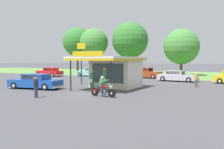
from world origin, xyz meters
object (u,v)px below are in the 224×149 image
object	(u,v)px
parked_car_back_row_centre_right	(50,72)
bystander_chatting_near_pumps	(103,75)
parked_car_back_row_centre	(91,72)
parked_car_back_row_right	(177,76)
motorcycle_with_rider	(103,88)
featured_classic_sedan	(35,82)
gas_pump_nearside	(92,81)
bystander_leaning_by_kiosk	(196,79)
parked_car_back_row_far_right	(146,73)
bystander_standing_back_lot	(36,87)
roadside_pole_sign	(81,56)
gas_pump_offside	(105,80)

from	to	relation	value
parked_car_back_row_centre_right	bystander_chatting_near_pumps	distance (m)	14.98
parked_car_back_row_centre	parked_car_back_row_right	bearing A→B (deg)	-10.17
motorcycle_with_rider	parked_car_back_row_centre_right	distance (m)	25.43
motorcycle_with_rider	parked_car_back_row_centre	xyz separation A→B (m)	(-13.72, 18.85, 0.02)
motorcycle_with_rider	featured_classic_sedan	size ratio (longest dim) A/B	0.40
gas_pump_nearside	parked_car_back_row_centre	xyz separation A→B (m)	(-10.82, 15.97, -0.17)
featured_classic_sedan	bystander_leaning_by_kiosk	size ratio (longest dim) A/B	3.65
gas_pump_nearside	parked_car_back_row_centre	world-z (taller)	gas_pump_nearside
parked_car_back_row_far_right	bystander_standing_back_lot	world-z (taller)	parked_car_back_row_far_right
parked_car_back_row_right	roadside_pole_sign	xyz separation A→B (m)	(-8.76, -8.79, 2.58)
gas_pump_offside	motorcycle_with_rider	bearing A→B (deg)	-61.69
parked_car_back_row_far_right	bystander_chatting_near_pumps	xyz separation A→B (m)	(-1.75, -9.69, 0.20)
motorcycle_with_rider	parked_car_back_row_far_right	world-z (taller)	same
roadside_pole_sign	parked_car_back_row_centre_right	bearing A→B (deg)	146.64
gas_pump_offside	parked_car_back_row_right	bearing A→B (deg)	77.35
parked_car_back_row_centre	bystander_leaning_by_kiosk	world-z (taller)	bystander_leaning_by_kiosk
bystander_standing_back_lot	parked_car_back_row_centre_right	bearing A→B (deg)	130.69
gas_pump_nearside	bystander_leaning_by_kiosk	size ratio (longest dim) A/B	1.21
bystander_standing_back_lot	bystander_chatting_near_pumps	world-z (taller)	bystander_chatting_near_pumps
motorcycle_with_rider	parked_car_back_row_centre_right	world-z (taller)	motorcycle_with_rider
motorcycle_with_rider	bystander_chatting_near_pumps	size ratio (longest dim) A/B	1.30
gas_pump_nearside	bystander_leaning_by_kiosk	world-z (taller)	gas_pump_nearside
roadside_pole_sign	parked_car_back_row_centre	bearing A→B (deg)	119.05
motorcycle_with_rider	parked_car_back_row_far_right	distance (m)	20.31
motorcycle_with_rider	roadside_pole_sign	distance (m)	10.69
featured_classic_sedan	parked_car_back_row_right	world-z (taller)	featured_classic_sedan
motorcycle_with_rider	parked_car_back_row_far_right	xyz separation A→B (m)	(-4.34, 19.84, 0.06)
gas_pump_offside	parked_car_back_row_centre_right	size ratio (longest dim) A/B	0.41
parked_car_back_row_centre_right	bystander_chatting_near_pumps	size ratio (longest dim) A/B	3.04
gas_pump_nearside	gas_pump_offside	size ratio (longest dim) A/B	0.88
parked_car_back_row_right	bystander_chatting_near_pumps	distance (m)	9.61
gas_pump_nearside	bystander_leaning_by_kiosk	xyz separation A→B (m)	(7.79, 7.50, -0.05)
bystander_chatting_near_pumps	bystander_leaning_by_kiosk	bearing A→B (deg)	1.21
parked_car_back_row_centre_right	roadside_pole_sign	size ratio (longest dim) A/B	1.09
motorcycle_with_rider	roadside_pole_sign	size ratio (longest dim) A/B	0.47
bystander_standing_back_lot	bystander_leaning_by_kiosk	bearing A→B (deg)	55.85
featured_classic_sedan	bystander_chatting_near_pumps	world-z (taller)	bystander_chatting_near_pumps
parked_car_back_row_right	parked_car_back_row_centre_right	distance (m)	21.44
parked_car_back_row_centre	bystander_chatting_near_pumps	size ratio (longest dim) A/B	3.17
gas_pump_offside	roadside_pole_sign	world-z (taller)	roadside_pole_sign
gas_pump_offside	bystander_standing_back_lot	size ratio (longest dim) A/B	1.40
gas_pump_offside	parked_car_back_row_right	distance (m)	13.58
parked_car_back_row_centre	bystander_chatting_near_pumps	bearing A→B (deg)	-48.73
gas_pump_nearside	roadside_pole_sign	world-z (taller)	roadside_pole_sign
parked_car_back_row_far_right	parked_car_back_row_centre	xyz separation A→B (m)	(-9.38, -0.99, -0.04)
gas_pump_offside	parked_car_back_row_centre_right	xyz separation A→B (m)	(-18.46, 12.81, -0.30)
motorcycle_with_rider	bystander_standing_back_lot	size ratio (longest dim) A/B	1.46
bystander_chatting_near_pumps	parked_car_back_row_far_right	bearing A→B (deg)	79.79
gas_pump_nearside	bystander_standing_back_lot	size ratio (longest dim) A/B	1.23
parked_car_back_row_far_right	parked_car_back_row_right	world-z (taller)	parked_car_back_row_far_right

